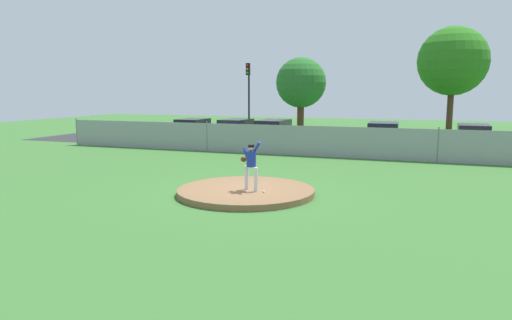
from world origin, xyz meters
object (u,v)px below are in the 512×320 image
baseball (264,192)px  parked_car_champagne (473,140)px  traffic_light_near (249,87)px  parked_car_teal (383,136)px  parked_car_slate (273,133)px  pitcher_youth (251,162)px  parked_car_charcoal (193,130)px  parked_car_white (236,132)px  traffic_cone_orange (211,140)px

baseball → parked_car_champagne: (7.49, 14.46, 0.55)m
parked_car_champagne → traffic_light_near: bearing=162.0°
parked_car_teal → parked_car_slate: parked_car_slate is taller
pitcher_youth → parked_car_champagne: size_ratio=0.39×
traffic_light_near → baseball: bearing=-67.7°
pitcher_youth → baseball: bearing=-18.3°
parked_car_charcoal → parked_car_teal: size_ratio=1.02×
parked_car_charcoal → parked_car_slate: (6.31, -0.83, 0.05)m
parked_car_champagne → traffic_light_near: size_ratio=0.75×
baseball → parked_car_white: (-6.97, 14.46, 0.55)m
parked_car_white → traffic_cone_orange: 1.81m
baseball → traffic_light_near: traffic_light_near is taller
baseball → traffic_cone_orange: 16.48m
parked_car_white → traffic_cone_orange: size_ratio=8.21×
parked_car_champagne → parked_car_white: 14.46m
parked_car_white → parked_car_slate: 2.65m
parked_car_charcoal → baseball: bearing=-55.2°
pitcher_youth → traffic_cone_orange: (-8.13, 13.86, -0.91)m
pitcher_youth → baseball: 1.07m
baseball → parked_car_white: parked_car_white is taller
traffic_light_near → parked_car_teal: bearing=-23.2°
pitcher_youth → parked_car_charcoal: pitcher_youth is taller
parked_car_white → traffic_light_near: 5.94m
parked_car_slate → traffic_cone_orange: bearing=-174.5°
parked_car_champagne → traffic_cone_orange: bearing=-178.5°
traffic_cone_orange → traffic_light_near: 6.54m
baseball → parked_car_slate: parked_car_slate is taller
traffic_light_near → parked_car_charcoal: bearing=-122.2°
parked_car_slate → pitcher_youth: bearing=-75.1°
pitcher_youth → parked_car_teal: bearing=78.3°
parked_car_charcoal → traffic_cone_orange: size_ratio=8.01×
parked_car_charcoal → parked_car_white: bearing=-12.5°
parked_car_white → traffic_cone_orange: parked_car_white is taller
traffic_light_near → parked_car_champagne: bearing=-18.0°
parked_car_champagne → parked_car_teal: size_ratio=0.99×
traffic_cone_orange → traffic_light_near: bearing=83.1°
parked_car_teal → traffic_cone_orange: parked_car_teal is taller
traffic_cone_orange → traffic_light_near: traffic_light_near is taller
parked_car_teal → traffic_light_near: bearing=156.8°
pitcher_youth → parked_car_champagne: 16.38m
baseball → parked_car_teal: parked_car_teal is taller
parked_car_teal → parked_car_slate: 6.89m
parked_car_teal → parked_car_white: parked_car_white is taller
baseball → traffic_cone_orange: traffic_cone_orange is taller
baseball → traffic_cone_orange: size_ratio=0.13×
parked_car_champagne → parked_car_charcoal: parked_car_champagne is taller
parked_car_charcoal → parked_car_white: parked_car_white is taller
baseball → parked_car_charcoal: size_ratio=0.02×
parked_car_white → traffic_cone_orange: bearing=-165.4°
traffic_cone_orange → traffic_light_near: (0.66, 5.46, 3.53)m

